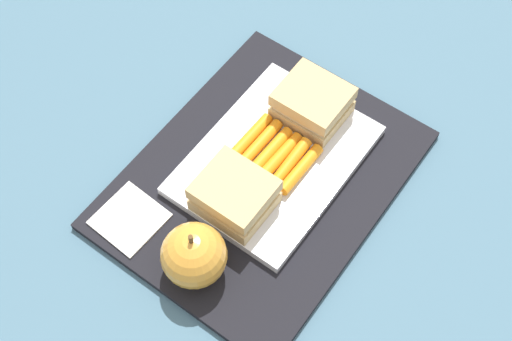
{
  "coord_description": "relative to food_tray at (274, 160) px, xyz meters",
  "views": [
    {
      "loc": [
        0.34,
        0.24,
        0.73
      ],
      "look_at": [
        0.01,
        0.0,
        0.04
      ],
      "focal_mm": 49.09,
      "sensor_mm": 36.0,
      "label": 1
    }
  ],
  "objects": [
    {
      "name": "sandwich_half_left",
      "position": [
        -0.08,
        0.0,
        0.03
      ],
      "size": [
        0.07,
        0.08,
        0.04
      ],
      "color": "tan",
      "rests_on": "food_tray"
    },
    {
      "name": "paper_napkin",
      "position": [
        0.16,
        -0.09,
        -0.0
      ],
      "size": [
        0.07,
        0.07,
        0.0
      ],
      "primitive_type": "cube",
      "rotation": [
        0.0,
        0.0,
        -0.05
      ],
      "color": "white",
      "rests_on": "lunchbag_mat"
    },
    {
      "name": "food_tray",
      "position": [
        0.0,
        0.0,
        0.0
      ],
      "size": [
        0.23,
        0.17,
        0.01
      ],
      "primitive_type": "cube",
      "color": "white",
      "rests_on": "lunchbag_mat"
    },
    {
      "name": "sandwich_half_right",
      "position": [
        0.08,
        0.0,
        0.03
      ],
      "size": [
        0.07,
        0.08,
        0.04
      ],
      "color": "tan",
      "rests_on": "food_tray"
    },
    {
      "name": "ground_plane",
      "position": [
        0.03,
        0.0,
        -0.02
      ],
      "size": [
        2.4,
        2.4,
        0.0
      ],
      "primitive_type": "plane",
      "color": "#42667A"
    },
    {
      "name": "lunchbag_mat",
      "position": [
        0.03,
        0.0,
        -0.01
      ],
      "size": [
        0.36,
        0.28,
        0.01
      ],
      "primitive_type": "cube",
      "color": "black",
      "rests_on": "ground_plane"
    },
    {
      "name": "apple",
      "position": [
        0.16,
        0.01,
        0.03
      ],
      "size": [
        0.07,
        0.07,
        0.08
      ],
      "color": "gold",
      "rests_on": "lunchbag_mat"
    },
    {
      "name": "carrot_sticks_bundle",
      "position": [
        -0.0,
        -0.0,
        0.01
      ],
      "size": [
        0.08,
        0.09,
        0.02
      ],
      "color": "orange",
      "rests_on": "food_tray"
    }
  ]
}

